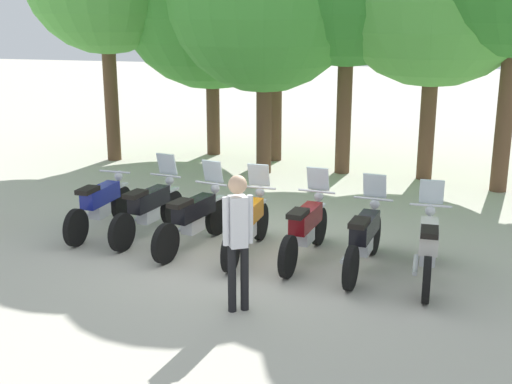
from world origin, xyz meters
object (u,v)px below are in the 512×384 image
Objects in this scene: motorcycle_3 at (247,223)px; person_0 at (238,232)px; motorcycle_0 at (100,204)px; motorcycle_4 at (305,228)px; motorcycle_2 at (194,217)px; motorcycle_6 at (428,246)px; motorcycle_1 at (149,208)px; motorcycle_5 at (364,237)px.

motorcycle_3 is 1.20× the size of person_0.
motorcycle_4 reaches higher than motorcycle_0.
motorcycle_2 is 0.99× the size of motorcycle_6.
motorcycle_3 is 2.85m from motorcycle_6.
motorcycle_6 is at bearing 93.94° from person_0.
motorcycle_4 is (3.78, -0.35, 0.01)m from motorcycle_0.
motorcycle_4 is at bearing 78.74° from motorcycle_6.
motorcycle_3 is (2.83, -0.37, 0.01)m from motorcycle_0.
motorcycle_3 is at bearing -92.13° from motorcycle_1.
person_0 is (-1.40, -1.89, 0.57)m from motorcycle_5.
person_0 is at bearing 125.90° from motorcycle_6.
motorcycle_4 is (2.83, -0.34, 0.00)m from motorcycle_1.
motorcycle_0 is 1.92m from motorcycle_2.
motorcycle_6 is 2.97m from person_0.
motorcycle_0 is 1.00× the size of motorcycle_5.
motorcycle_4 is (0.95, 0.02, 0.00)m from motorcycle_3.
motorcycle_1 and motorcycle_3 have the same top height.
motorcycle_5 is 0.95m from motorcycle_6.
motorcycle_2 is at bearing -99.50° from motorcycle_1.
motorcycle_6 is (3.76, -0.38, 0.00)m from motorcycle_2.
motorcycle_2 is (0.95, -0.31, 0.00)m from motorcycle_1.
motorcycle_3 is at bearing 90.60° from motorcycle_5.
motorcycle_3 is (0.94, -0.05, 0.00)m from motorcycle_2.
motorcycle_6 is at bearing -89.53° from motorcycle_1.
person_0 reaches higher than motorcycle_0.
person_0 is (2.37, -2.43, 0.57)m from motorcycle_1.
person_0 is at bearing -133.97° from motorcycle_2.
motorcycle_5 is at bearing -82.50° from motorcycle_2.
motorcycle_2 is at bearing 88.60° from motorcycle_3.
motorcycle_1 reaches higher than motorcycle_0.
motorcycle_1 is 2.85m from motorcycle_4.
motorcycle_0 is 1.00× the size of motorcycle_6.
person_0 reaches higher than motorcycle_4.
motorcycle_6 is 1.20× the size of person_0.
motorcycle_5 is (1.89, -0.18, 0.00)m from motorcycle_3.
motorcycle_0 is at bearing 92.53° from motorcycle_2.
motorcycle_1 is 0.99× the size of motorcycle_3.
motorcycle_5 is 1.00× the size of motorcycle_6.
motorcycle_2 is 0.99× the size of motorcycle_5.
motorcycle_5 reaches higher than motorcycle_0.
person_0 is at bearing -165.06° from motorcycle_3.
person_0 is (-2.34, -1.75, 0.57)m from motorcycle_6.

